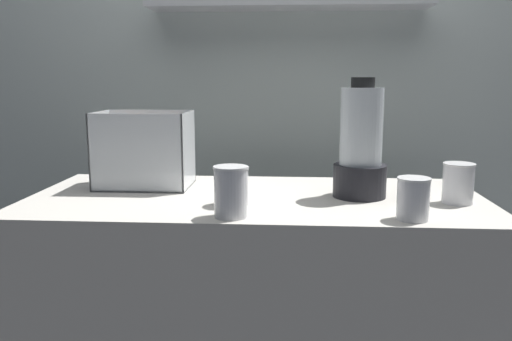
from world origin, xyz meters
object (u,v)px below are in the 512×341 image
Objects in this scene: juice_cup_carrot_far_left at (234,188)px; juice_cup_carrot_middle at (413,201)px; blender_pitcher at (361,148)px; carrot_display_bin at (144,163)px; juice_cup_orange_left at (231,193)px; juice_cup_pomegranate_right at (458,186)px.

juice_cup_carrot_far_left is 1.00× the size of juice_cup_carrot_middle.
blender_pitcher reaches higher than juice_cup_carrot_middle.
juice_cup_orange_left is at bearing -47.61° from carrot_display_bin.
blender_pitcher is 3.27× the size of juice_cup_carrot_far_left.
juice_cup_pomegranate_right is (0.98, -0.17, -0.03)m from carrot_display_bin.
carrot_display_bin is 0.89m from juice_cup_carrot_middle.
juice_cup_carrot_far_left is at bearing 164.98° from juice_cup_carrot_middle.
juice_cup_carrot_middle is at bearing -68.00° from blender_pitcher.
juice_cup_carrot_middle is at bearing 0.70° from juice_cup_orange_left.
juice_cup_orange_left is 1.23× the size of juice_cup_carrot_middle.
carrot_display_bin is at bearing 144.52° from juice_cup_carrot_far_left.
blender_pitcher is 3.29× the size of juice_cup_carrot_middle.
juice_cup_orange_left is (-0.37, -0.26, -0.09)m from blender_pitcher.
juice_cup_pomegranate_right is at bearing 5.42° from juice_cup_carrot_far_left.
carrot_display_bin is 2.25× the size of juice_cup_orange_left.
blender_pitcher reaches higher than juice_cup_carrot_far_left.
blender_pitcher is 0.30m from juice_cup_pomegranate_right.
juice_cup_carrot_middle is at bearing -131.94° from juice_cup_pomegranate_right.
juice_cup_carrot_far_left is (0.33, -0.23, -0.03)m from carrot_display_bin.
juice_cup_carrot_far_left is 0.82× the size of juice_cup_orange_left.
carrot_display_bin is 2.58× the size of juice_cup_pomegranate_right.
juice_cup_carrot_middle is 0.93× the size of juice_cup_pomegranate_right.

